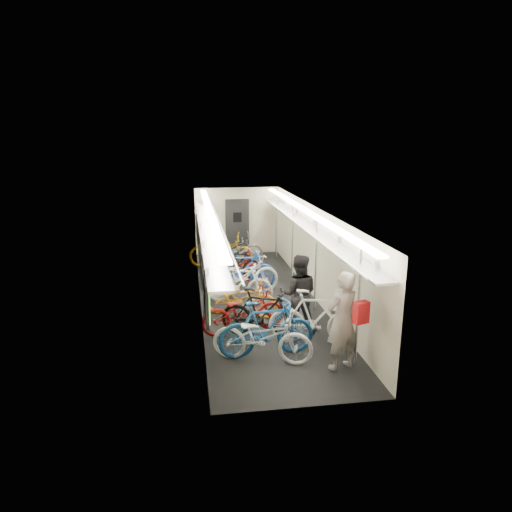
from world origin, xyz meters
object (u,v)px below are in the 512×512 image
object	(u,v)px
passenger_near	(342,321)
backpack	(361,312)
bicycle_1	(266,329)
passenger_mid	(298,294)
bicycle_0	(262,337)

from	to	relation	value
passenger_near	backpack	bearing A→B (deg)	84.40
bicycle_1	backpack	world-z (taller)	backpack
passenger_near	passenger_mid	bearing A→B (deg)	-98.09
passenger_mid	passenger_near	bearing A→B (deg)	117.90
bicycle_0	passenger_near	bearing A→B (deg)	-87.83
bicycle_0	bicycle_1	bearing A→B (deg)	-9.03
bicycle_0	passenger_mid	world-z (taller)	passenger_mid
bicycle_0	passenger_mid	bearing A→B (deg)	-18.26
passenger_near	backpack	xyz separation A→B (m)	(0.14, -0.50, 0.35)
bicycle_1	passenger_near	bearing A→B (deg)	-121.92
passenger_mid	backpack	size ratio (longest dim) A/B	4.58
bicycle_1	backpack	bearing A→B (deg)	-133.84
bicycle_1	passenger_mid	xyz separation A→B (m)	(0.87, 1.02, 0.30)
passenger_near	passenger_mid	size ratio (longest dim) A/B	1.06
bicycle_0	backpack	bearing A→B (deg)	-101.74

